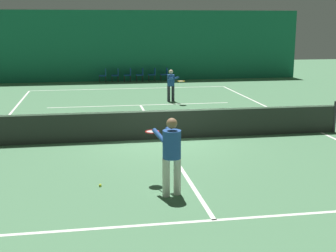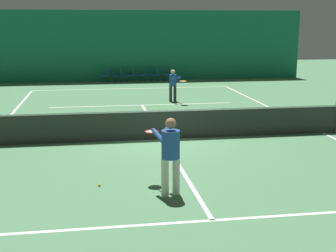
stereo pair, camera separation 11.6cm
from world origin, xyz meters
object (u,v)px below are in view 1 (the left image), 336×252
object	(u,v)px
courtside_chair_0	(104,74)
player_far	(171,83)
courtside_chair_3	(141,74)
tennis_ball	(100,185)
player_near	(171,150)
courtside_chair_5	(165,73)
courtside_chair_4	(153,74)
tennis_net	(162,124)
courtside_chair_1	(116,74)
courtside_chair_2	(129,74)

from	to	relation	value
courtside_chair_0	player_far	bearing A→B (deg)	20.33
courtside_chair_3	tennis_ball	size ratio (longest dim) A/B	12.73
player_far	player_near	bearing A→B (deg)	-29.82
courtside_chair_0	courtside_chair_3	size ratio (longest dim) A/B	1.00
courtside_chair_5	tennis_ball	world-z (taller)	courtside_chair_5
courtside_chair_4	player_near	bearing A→B (deg)	-6.72
tennis_net	courtside_chair_5	xyz separation A→B (m)	(2.55, 15.04, -0.03)
courtside_chair_1	tennis_ball	distance (m)	19.26
courtside_chair_3	courtside_chair_0	bearing A→B (deg)	-90.00
player_near	courtside_chair_3	size ratio (longest dim) A/B	2.04
player_far	courtside_chair_3	distance (m)	7.88
tennis_net	courtside_chair_3	distance (m)	15.07
player_near	tennis_ball	size ratio (longest dim) A/B	25.99
tennis_net	courtside_chair_3	world-z (taller)	tennis_net
courtside_chair_1	courtside_chair_4	world-z (taller)	same
player_far	courtside_chair_3	bearing A→B (deg)	164.48
courtside_chair_1	courtside_chair_5	bearing A→B (deg)	90.00
courtside_chair_3	courtside_chair_4	distance (m)	0.78
tennis_net	player_near	xyz separation A→B (m)	(-0.58, -4.93, 0.49)
courtside_chair_2	tennis_ball	world-z (taller)	courtside_chair_2
tennis_net	courtside_chair_1	size ratio (longest dim) A/B	14.29
player_far	courtside_chair_2	bearing A→B (deg)	170.06
tennis_net	player_far	bearing A→B (deg)	77.67
tennis_net	player_far	xyz separation A→B (m)	(1.57, 7.20, 0.37)
courtside_chair_0	courtside_chair_1	bearing A→B (deg)	90.00
player_near	courtside_chair_2	size ratio (longest dim) A/B	2.04
player_near	courtside_chair_4	world-z (taller)	player_near
tennis_net	courtside_chair_5	world-z (taller)	tennis_net
courtside_chair_4	tennis_ball	distance (m)	19.59
tennis_net	courtside_chair_1	distance (m)	15.05
courtside_chair_4	courtside_chair_5	distance (m)	0.78
player_far	courtside_chair_4	world-z (taller)	player_far
courtside_chair_1	tennis_net	bearing A→B (deg)	2.13
player_far	courtside_chair_0	distance (m)	8.38
tennis_net	courtside_chair_1	xyz separation A→B (m)	(-0.56, 15.04, -0.03)
player_far	tennis_ball	size ratio (longest dim) A/B	22.76
player_far	tennis_ball	distance (m)	11.96
courtside_chair_3	tennis_net	bearing A→B (deg)	-3.78
courtside_chair_1	courtside_chair_2	bearing A→B (deg)	90.00
player_near	courtside_chair_2	bearing A→B (deg)	-18.80
courtside_chair_0	courtside_chair_3	xyz separation A→B (m)	(2.33, 0.00, 0.00)
tennis_net	courtside_chair_5	distance (m)	15.26
player_near	courtside_chair_5	bearing A→B (deg)	-25.41
tennis_net	courtside_chair_3	xyz separation A→B (m)	(0.99, 15.04, -0.03)
courtside_chair_1	courtside_chair_5	size ratio (longest dim) A/B	1.00
player_far	courtside_chair_0	xyz separation A→B (m)	(-2.91, 7.85, -0.39)
courtside_chair_2	tennis_ball	xyz separation A→B (m)	(-2.31, -19.20, -0.45)
courtside_chair_0	courtside_chair_5	world-z (taller)	same
player_far	tennis_ball	bearing A→B (deg)	-37.62
courtside_chair_5	player_far	bearing A→B (deg)	-7.07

